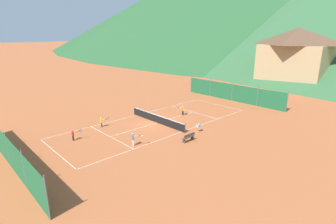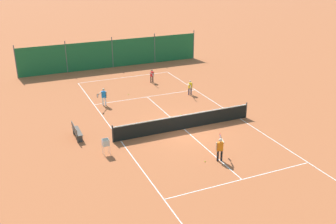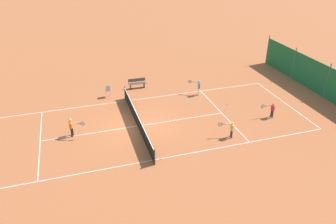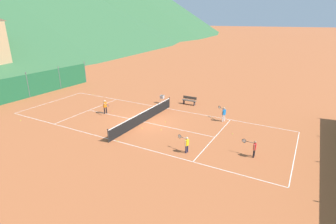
{
  "view_description": "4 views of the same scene",
  "coord_description": "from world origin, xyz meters",
  "px_view_note": "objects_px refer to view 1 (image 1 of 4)",
  "views": [
    {
      "loc": [
        22.37,
        -19.16,
        10.3
      ],
      "look_at": [
        -0.42,
        2.17,
        0.78
      ],
      "focal_mm": 28.0,
      "sensor_mm": 36.0,
      "label": 1
    },
    {
      "loc": [
        9.84,
        19.9,
        10.16
      ],
      "look_at": [
        0.49,
        -1.35,
        0.72
      ],
      "focal_mm": 42.0,
      "sensor_mm": 36.0,
      "label": 2
    },
    {
      "loc": [
        -19.24,
        3.76,
        11.64
      ],
      "look_at": [
        -0.7,
        -2.0,
        1.15
      ],
      "focal_mm": 35.0,
      "sensor_mm": 36.0,
      "label": 3
    },
    {
      "loc": [
        -17.37,
        -11.95,
        8.42
      ],
      "look_at": [
        0.96,
        -1.83,
        0.93
      ],
      "focal_mm": 28.0,
      "sensor_mm": 36.0,
      "label": 4
    }
  ],
  "objects_px": {
    "ball_hopper": "(198,126)",
    "player_near_service": "(73,134)",
    "tennis_ball_far_corner": "(151,127)",
    "player_far_baseline": "(183,110)",
    "tennis_ball_by_net_left": "(183,101)",
    "tennis_ball_service_box": "(146,121)",
    "tennis_ball_mid_court": "(186,117)",
    "tennis_ball_alley_left": "(134,116)",
    "courtside_bench": "(189,137)",
    "tennis_ball_near_corner": "(107,142)",
    "tennis_ball_by_net_right": "(236,113)",
    "tennis_ball_alley_right": "(138,125)",
    "tennis_net": "(157,119)",
    "player_far_service": "(134,138)",
    "player_near_baseline": "(102,121)",
    "alpine_chalet": "(295,56)"
  },
  "relations": [
    {
      "from": "tennis_ball_mid_court",
      "to": "ball_hopper",
      "type": "bearing_deg",
      "value": -33.08
    },
    {
      "from": "tennis_ball_alley_right",
      "to": "tennis_ball_far_corner",
      "type": "height_order",
      "value": "same"
    },
    {
      "from": "tennis_ball_mid_court",
      "to": "tennis_ball_far_corner",
      "type": "height_order",
      "value": "same"
    },
    {
      "from": "player_far_service",
      "to": "ball_hopper",
      "type": "xyz_separation_m",
      "value": [
        1.8,
        7.16,
        -0.1
      ]
    },
    {
      "from": "player_far_service",
      "to": "tennis_ball_service_box",
      "type": "distance_m",
      "value": 7.12
    },
    {
      "from": "player_far_service",
      "to": "tennis_ball_near_corner",
      "type": "height_order",
      "value": "player_far_service"
    },
    {
      "from": "tennis_ball_near_corner",
      "to": "tennis_ball_mid_court",
      "type": "xyz_separation_m",
      "value": [
        -0.37,
        11.57,
        0.0
      ]
    },
    {
      "from": "player_near_service",
      "to": "tennis_ball_by_net_right",
      "type": "xyz_separation_m",
      "value": [
        5.94,
        19.59,
        -0.63
      ]
    },
    {
      "from": "player_far_baseline",
      "to": "tennis_ball_service_box",
      "type": "height_order",
      "value": "player_far_baseline"
    },
    {
      "from": "tennis_ball_mid_court",
      "to": "tennis_ball_by_net_left",
      "type": "height_order",
      "value": "same"
    },
    {
      "from": "tennis_ball_mid_court",
      "to": "tennis_ball_service_box",
      "type": "relative_size",
      "value": 1.0
    },
    {
      "from": "player_near_baseline",
      "to": "tennis_ball_mid_court",
      "type": "relative_size",
      "value": 17.26
    },
    {
      "from": "player_far_baseline",
      "to": "tennis_ball_alley_right",
      "type": "height_order",
      "value": "player_far_baseline"
    },
    {
      "from": "player_near_service",
      "to": "tennis_ball_far_corner",
      "type": "height_order",
      "value": "player_near_service"
    },
    {
      "from": "tennis_ball_near_corner",
      "to": "tennis_ball_alley_right",
      "type": "bearing_deg",
      "value": 110.55
    },
    {
      "from": "tennis_ball_near_corner",
      "to": "tennis_ball_alley_left",
      "type": "bearing_deg",
      "value": 127.25
    },
    {
      "from": "tennis_ball_alley_right",
      "to": "ball_hopper",
      "type": "bearing_deg",
      "value": 29.29
    },
    {
      "from": "player_far_baseline",
      "to": "player_far_service",
      "type": "distance_m",
      "value": 10.81
    },
    {
      "from": "tennis_ball_by_net_right",
      "to": "tennis_ball_service_box",
      "type": "relative_size",
      "value": 1.0
    },
    {
      "from": "tennis_ball_alley_right",
      "to": "alpine_chalet",
      "type": "distance_m",
      "value": 37.25
    },
    {
      "from": "tennis_ball_far_corner",
      "to": "tennis_net",
      "type": "bearing_deg",
      "value": 116.24
    },
    {
      "from": "ball_hopper",
      "to": "courtside_bench",
      "type": "height_order",
      "value": "ball_hopper"
    },
    {
      "from": "player_near_service",
      "to": "tennis_ball_service_box",
      "type": "bearing_deg",
      "value": 87.64
    },
    {
      "from": "tennis_net",
      "to": "player_far_service",
      "type": "height_order",
      "value": "player_far_service"
    },
    {
      "from": "player_near_service",
      "to": "tennis_ball_mid_court",
      "type": "bearing_deg",
      "value": 79.92
    },
    {
      "from": "tennis_ball_alley_left",
      "to": "courtside_bench",
      "type": "xyz_separation_m",
      "value": [
        10.47,
        -0.94,
        0.42
      ]
    },
    {
      "from": "tennis_ball_by_net_right",
      "to": "tennis_ball_service_box",
      "type": "bearing_deg",
      "value": -117.46
    },
    {
      "from": "tennis_ball_by_net_left",
      "to": "tennis_ball_service_box",
      "type": "xyz_separation_m",
      "value": [
        3.74,
        -10.23,
        0.0
      ]
    },
    {
      "from": "tennis_ball_alley_left",
      "to": "tennis_ball_by_net_right",
      "type": "bearing_deg",
      "value": 51.3
    },
    {
      "from": "player_near_service",
      "to": "tennis_ball_near_corner",
      "type": "xyz_separation_m",
      "value": [
        2.8,
        2.11,
        -0.63
      ]
    },
    {
      "from": "tennis_ball_alley_right",
      "to": "tennis_ball_service_box",
      "type": "xyz_separation_m",
      "value": [
        -0.47,
        1.52,
        0.0
      ]
    },
    {
      "from": "tennis_ball_mid_court",
      "to": "player_far_baseline",
      "type": "bearing_deg",
      "value": 167.98
    },
    {
      "from": "tennis_ball_alley_right",
      "to": "courtside_bench",
      "type": "distance_m",
      "value": 7.2
    },
    {
      "from": "player_near_baseline",
      "to": "tennis_ball_by_net_right",
      "type": "bearing_deg",
      "value": 64.32
    },
    {
      "from": "tennis_net",
      "to": "tennis_ball_by_net_left",
      "type": "relative_size",
      "value": 139.09
    },
    {
      "from": "player_near_service",
      "to": "courtside_bench",
      "type": "height_order",
      "value": "player_near_service"
    },
    {
      "from": "tennis_ball_by_net_left",
      "to": "alpine_chalet",
      "type": "distance_m",
      "value": 26.44
    },
    {
      "from": "tennis_ball_alley_left",
      "to": "ball_hopper",
      "type": "bearing_deg",
      "value": 10.2
    },
    {
      "from": "player_far_service",
      "to": "tennis_ball_by_net_left",
      "type": "relative_size",
      "value": 19.54
    },
    {
      "from": "tennis_ball_near_corner",
      "to": "tennis_ball_alley_left",
      "type": "height_order",
      "value": "same"
    },
    {
      "from": "tennis_ball_mid_court",
      "to": "tennis_ball_service_box",
      "type": "xyz_separation_m",
      "value": [
        -2.07,
        -4.82,
        0.0
      ]
    },
    {
      "from": "player_near_service",
      "to": "ball_hopper",
      "type": "xyz_separation_m",
      "value": [
        6.92,
        10.76,
        -0.01
      ]
    },
    {
      "from": "ball_hopper",
      "to": "player_near_service",
      "type": "bearing_deg",
      "value": -122.73
    },
    {
      "from": "tennis_ball_far_corner",
      "to": "player_far_baseline",
      "type": "bearing_deg",
      "value": 97.52
    },
    {
      "from": "tennis_net",
      "to": "ball_hopper",
      "type": "height_order",
      "value": "tennis_net"
    },
    {
      "from": "tennis_ball_near_corner",
      "to": "tennis_ball_by_net_right",
      "type": "height_order",
      "value": "same"
    },
    {
      "from": "player_near_service",
      "to": "tennis_ball_near_corner",
      "type": "bearing_deg",
      "value": 37.06
    },
    {
      "from": "tennis_ball_by_net_right",
      "to": "tennis_ball_alley_left",
      "type": "bearing_deg",
      "value": -128.7
    },
    {
      "from": "tennis_net",
      "to": "tennis_ball_alley_left",
      "type": "bearing_deg",
      "value": -173.73
    },
    {
      "from": "player_far_baseline",
      "to": "tennis_ball_by_net_left",
      "type": "relative_size",
      "value": 19.82
    }
  ]
}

